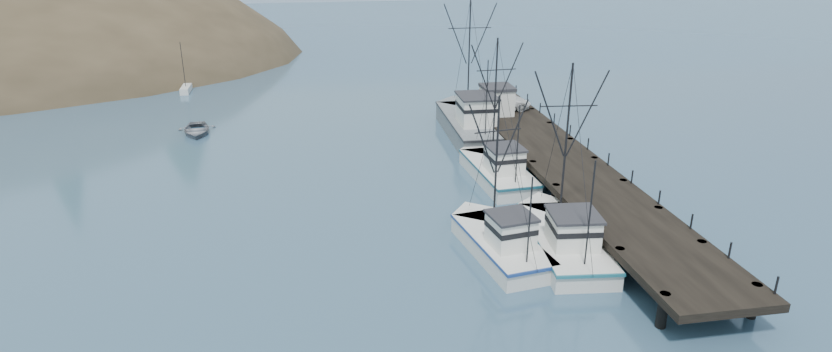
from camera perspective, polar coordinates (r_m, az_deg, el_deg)
The scene contains 10 objects.
ground at distance 36.26m, azimuth 1.27°, elevation -11.33°, with size 400.00×400.00×0.00m, color #2C4963.
pier at distance 53.20m, azimuth 12.84°, elevation 1.13°, with size 6.00×44.00×2.00m.
moored_sailboats at distance 93.20m, azimuth -27.41°, elevation 7.02°, with size 24.64×19.05×6.35m.
trawler_near at distance 42.70m, azimuth 12.81°, elevation -5.29°, with size 5.01×12.22×12.19m.
trawler_mid at distance 41.50m, azimuth 7.33°, elevation -5.72°, with size 4.78×10.44×10.40m.
trawler_far at distance 53.38m, azimuth 7.10°, elevation 0.59°, with size 4.35×11.47×11.68m.
work_vessel at distance 64.32m, azimuth 4.83°, elevation 4.67°, with size 5.08×16.04×13.38m.
pier_shed at distance 64.67m, azimuth 7.12°, elevation 6.69°, with size 3.00×3.20×2.80m.
pickup_truck at distance 66.22m, azimuth 7.47°, elevation 6.50°, with size 2.78×6.02×1.67m, color silver.
motorboat at distance 68.46m, azimuth -18.73°, elevation 3.56°, with size 3.73×5.22×1.08m, color slate.
Camera 1 is at (-6.03, -29.94, 19.55)m, focal length 28.00 mm.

